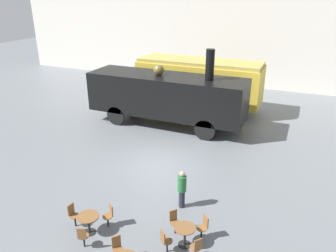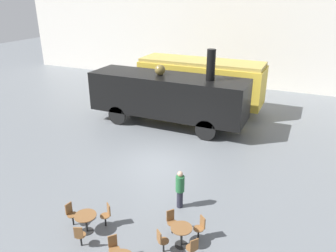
{
  "view_description": "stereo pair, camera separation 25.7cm",
  "coord_description": "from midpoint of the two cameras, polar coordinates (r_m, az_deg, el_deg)",
  "views": [
    {
      "loc": [
        6.04,
        -12.91,
        7.89
      ],
      "look_at": [
        0.11,
        1.0,
        1.6
      ],
      "focal_mm": 35.0,
      "sensor_mm": 36.0,
      "label": 1
    },
    {
      "loc": [
        6.28,
        -12.81,
        7.89
      ],
      "look_at": [
        0.11,
        1.0,
        1.6
      ],
      "focal_mm": 35.0,
      "sensor_mm": 36.0,
      "label": 2
    }
  ],
  "objects": [
    {
      "name": "ground_plane",
      "position": [
        16.3,
        -1.35,
        -6.38
      ],
      "size": [
        80.0,
        80.0,
        0.0
      ],
      "primitive_type": "plane",
      "color": "slate"
    },
    {
      "name": "backdrop_wall",
      "position": [
        29.34,
        12.23,
        15.46
      ],
      "size": [
        44.0,
        0.15,
        9.0
      ],
      "color": "silver",
      "rests_on": "ground_plane"
    },
    {
      "name": "passenger_coach_vintage",
      "position": [
        23.25,
        6.04,
        7.88
      ],
      "size": [
        8.63,
        2.75,
        3.48
      ],
      "color": "gold",
      "rests_on": "ground_plane"
    },
    {
      "name": "steam_locomotive",
      "position": [
        20.09,
        0.3,
        5.47
      ],
      "size": [
        9.68,
        2.66,
        4.91
      ],
      "color": "black",
      "rests_on": "ground_plane"
    },
    {
      "name": "cafe_table_mid",
      "position": [
        12.13,
        -13.51,
        -15.52
      ],
      "size": [
        0.77,
        0.77,
        0.7
      ],
      "color": "black",
      "rests_on": "ground_plane"
    },
    {
      "name": "cafe_table_far",
      "position": [
        11.32,
        3.05,
        -18.01
      ],
      "size": [
        0.72,
        0.72,
        0.72
      ],
      "color": "black",
      "rests_on": "ground_plane"
    },
    {
      "name": "cafe_chair_1",
      "position": [
        10.98,
        -8.76,
        -20.0
      ],
      "size": [
        0.41,
        0.4,
        0.87
      ],
      "rotation": [
        0.0,
        0.0,
        5.57
      ],
      "color": "black",
      "rests_on": "ground_plane"
    },
    {
      "name": "cafe_chair_3",
      "position": [
        12.61,
        -16.0,
        -14.29
      ],
      "size": [
        0.37,
        0.36,
        0.87
      ],
      "rotation": [
        0.0,
        0.0,
        6.14
      ],
      "color": "black",
      "rests_on": "ground_plane"
    },
    {
      "name": "cafe_chair_4",
      "position": [
        11.58,
        -14.51,
        -17.88
      ],
      "size": [
        0.38,
        0.39,
        0.87
      ],
      "rotation": [
        0.0,
        0.0,
        8.23
      ],
      "color": "black",
      "rests_on": "ground_plane"
    },
    {
      "name": "cafe_chair_5",
      "position": [
        12.28,
        -10.0,
        -14.78
      ],
      "size": [
        0.4,
        0.41,
        0.87
      ],
      "rotation": [
        0.0,
        0.0,
        10.33
      ],
      "color": "black",
      "rests_on": "ground_plane"
    },
    {
      "name": "cafe_chair_6",
      "position": [
        11.63,
        6.33,
        -16.97
      ],
      "size": [
        0.4,
        0.41,
        0.87
      ],
      "rotation": [
        0.0,
        0.0,
        4.02
      ],
      "color": "black",
      "rests_on": "ground_plane"
    },
    {
      "name": "cafe_chair_7",
      "position": [
        11.82,
        1.24,
        -16.05
      ],
      "size": [
        0.41,
        0.4,
        0.87
      ],
      "rotation": [
        0.0,
        0.0,
        5.59
      ],
      "color": "black",
      "rests_on": "ground_plane"
    },
    {
      "name": "cafe_chair_8",
      "position": [
        11.07,
        -0.45,
        -19.22
      ],
      "size": [
        0.4,
        0.41,
        0.87
      ],
      "rotation": [
        0.0,
        0.0,
        7.17
      ],
      "color": "black",
      "rests_on": "ground_plane"
    },
    {
      "name": "cafe_chair_9",
      "position": [
        10.87,
        5.05,
        -20.31
      ],
      "size": [
        0.41,
        0.4,
        0.87
      ],
      "rotation": [
        0.0,
        0.0,
        8.74
      ],
      "color": "black",
      "rests_on": "ground_plane"
    },
    {
      "name": "visitor_person",
      "position": [
        12.81,
        2.69,
        -10.76
      ],
      "size": [
        0.34,
        0.34,
        1.59
      ],
      "color": "#262633",
      "rests_on": "ground_plane"
    }
  ]
}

